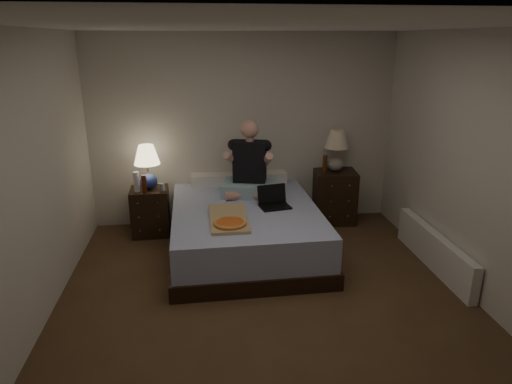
{
  "coord_description": "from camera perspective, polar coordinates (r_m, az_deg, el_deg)",
  "views": [
    {
      "loc": [
        -0.57,
        -3.68,
        2.4
      ],
      "look_at": [
        0.0,
        0.9,
        0.85
      ],
      "focal_mm": 32.0,
      "sensor_mm": 36.0,
      "label": 1
    }
  ],
  "objects": [
    {
      "name": "floor",
      "position": [
        4.43,
        1.48,
        -14.23
      ],
      "size": [
        4.0,
        4.5,
        0.0
      ],
      "primitive_type": "cube",
      "color": "brown",
      "rests_on": "ground"
    },
    {
      "name": "ceiling",
      "position": [
        3.73,
        1.81,
        20.07
      ],
      "size": [
        4.0,
        4.5,
        0.0
      ],
      "primitive_type": "cube",
      "rotation": [
        3.14,
        0.0,
        0.0
      ],
      "color": "white",
      "rests_on": "ground"
    },
    {
      "name": "wall_back",
      "position": [
        6.07,
        -1.58,
        7.62
      ],
      "size": [
        4.0,
        0.0,
        2.5
      ],
      "primitive_type": "cube",
      "rotation": [
        1.57,
        0.0,
        0.0
      ],
      "color": "beige",
      "rests_on": "ground"
    },
    {
      "name": "wall_front",
      "position": [
        1.92,
        12.29,
        -18.65
      ],
      "size": [
        4.0,
        0.0,
        2.5
      ],
      "primitive_type": "cube",
      "rotation": [
        -1.57,
        0.0,
        0.0
      ],
      "color": "beige",
      "rests_on": "ground"
    },
    {
      "name": "wall_left",
      "position": [
        4.12,
        -27.08,
        0.23
      ],
      "size": [
        0.0,
        4.5,
        2.5
      ],
      "primitive_type": "cube",
      "rotation": [
        1.57,
        0.0,
        1.57
      ],
      "color": "beige",
      "rests_on": "ground"
    },
    {
      "name": "wall_right",
      "position": [
        4.64,
        26.89,
        2.14
      ],
      "size": [
        0.0,
        4.5,
        2.5
      ],
      "primitive_type": "cube",
      "rotation": [
        1.57,
        0.0,
        -1.57
      ],
      "color": "beige",
      "rests_on": "ground"
    },
    {
      "name": "bed",
      "position": [
        5.45,
        -1.43,
        -4.39
      ],
      "size": [
        1.7,
        2.25,
        0.55
      ],
      "primitive_type": "cube",
      "rotation": [
        0.0,
        0.0,
        0.02
      ],
      "color": "#5567AA",
      "rests_on": "floor"
    },
    {
      "name": "nightstand_left",
      "position": [
        6.0,
        -13.05,
        -2.39
      ],
      "size": [
        0.48,
        0.43,
        0.61
      ],
      "primitive_type": "cube",
      "rotation": [
        0.0,
        0.0,
        0.02
      ],
      "color": "black",
      "rests_on": "floor"
    },
    {
      "name": "nightstand_right",
      "position": [
        6.35,
        9.73,
        -0.5
      ],
      "size": [
        0.59,
        0.54,
        0.72
      ],
      "primitive_type": "cube",
      "rotation": [
        0.0,
        0.0,
        -0.09
      ],
      "color": "black",
      "rests_on": "floor"
    },
    {
      "name": "lamp_left",
      "position": [
        5.85,
        -13.41,
        3.05
      ],
      "size": [
        0.38,
        0.38,
        0.56
      ],
      "primitive_type": null,
      "rotation": [
        0.0,
        0.0,
        0.2
      ],
      "color": "navy",
      "rests_on": "nightstand_left"
    },
    {
      "name": "lamp_right",
      "position": [
        6.17,
        10.02,
        5.1
      ],
      "size": [
        0.38,
        0.38,
        0.56
      ],
      "primitive_type": null,
      "rotation": [
        0.0,
        0.0,
        0.23
      ],
      "color": "gray",
      "rests_on": "nightstand_right"
    },
    {
      "name": "water_bottle",
      "position": [
        5.8,
        -14.7,
        1.23
      ],
      "size": [
        0.07,
        0.07,
        0.25
      ],
      "primitive_type": "cylinder",
      "color": "white",
      "rests_on": "nightstand_left"
    },
    {
      "name": "soda_can",
      "position": [
        5.77,
        -11.71,
        0.59
      ],
      "size": [
        0.07,
        0.07,
        0.1
      ],
      "primitive_type": "cylinder",
      "color": "#B4B4AF",
      "rests_on": "nightstand_left"
    },
    {
      "name": "beer_bottle_left",
      "position": [
        5.73,
        -13.81,
        0.97
      ],
      "size": [
        0.06,
        0.06,
        0.23
      ],
      "primitive_type": "cylinder",
      "color": "#501C0B",
      "rests_on": "nightstand_left"
    },
    {
      "name": "beer_bottle_right",
      "position": [
        6.14,
        8.61,
        3.53
      ],
      "size": [
        0.06,
        0.06,
        0.23
      ],
      "primitive_type": "cylinder",
      "color": "#53250B",
      "rests_on": "nightstand_right"
    },
    {
      "name": "person",
      "position": [
        5.57,
        -0.85,
        4.2
      ],
      "size": [
        0.76,
        0.66,
        0.93
      ],
      "primitive_type": null,
      "rotation": [
        0.0,
        0.0,
        -0.23
      ],
      "color": "black",
      "rests_on": "bed"
    },
    {
      "name": "laptop",
      "position": [
        5.24,
        2.4,
        -0.72
      ],
      "size": [
        0.39,
        0.34,
        0.24
      ],
      "primitive_type": null,
      "rotation": [
        0.0,
        0.0,
        0.18
      ],
      "color": "black",
      "rests_on": "bed"
    },
    {
      "name": "pizza_box",
      "position": [
        4.72,
        -3.28,
        -4.0
      ],
      "size": [
        0.4,
        0.76,
        0.08
      ],
      "primitive_type": null,
      "rotation": [
        0.0,
        0.0,
        0.0
      ],
      "color": "tan",
      "rests_on": "bed"
    },
    {
      "name": "radiator",
      "position": [
        5.41,
        21.36,
        -6.83
      ],
      "size": [
        0.1,
        1.6,
        0.4
      ],
      "primitive_type": "cube",
      "color": "silver",
      "rests_on": "floor"
    }
  ]
}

